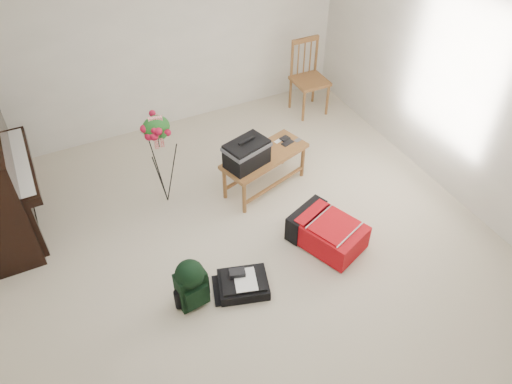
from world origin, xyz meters
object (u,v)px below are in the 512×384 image
bench (250,152)px  green_backpack (191,282)px  black_duffel (243,283)px  red_suitcase (325,229)px  dining_chair (309,78)px  flower_stand (162,161)px

bench → green_backpack: 1.70m
black_duffel → green_backpack: bearing=-170.2°
red_suitcase → green_backpack: green_backpack is taller
bench → dining_chair: (1.48, 1.22, -0.07)m
dining_chair → green_backpack: (-2.65, -2.43, -0.20)m
green_backpack → flower_stand: bearing=73.8°
black_duffel → flower_stand: (-0.25, 1.52, 0.50)m
dining_chair → red_suitcase: size_ratio=1.17×
red_suitcase → bench: bearing=86.4°
green_backpack → flower_stand: size_ratio=0.47×
bench → black_duffel: 1.52m
bench → green_backpack: bench is taller
dining_chair → flower_stand: flower_stand is taller
red_suitcase → green_backpack: bearing=163.4°
red_suitcase → green_backpack: size_ratio=1.60×
black_duffel → flower_stand: bearing=116.0°
bench → dining_chair: 1.93m
bench → red_suitcase: size_ratio=1.27×
black_duffel → dining_chair: bearing=65.4°
bench → red_suitcase: 1.19m
bench → flower_stand: flower_stand is taller
red_suitcase → flower_stand: (-1.29, 1.33, 0.41)m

